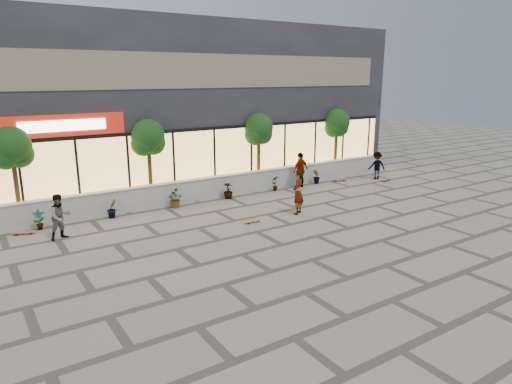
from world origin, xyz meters
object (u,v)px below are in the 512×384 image
skater_center (298,193)px  skateboard_right_near (340,180)px  tree_east (337,125)px  skater_right_far (377,166)px  tree_west (12,150)px  skater_right_near (301,170)px  skateboard_right_far (386,180)px  skateboard_left (23,233)px  skater_left (60,217)px  tree_midwest (148,140)px  tree_mideast (259,131)px  skateboard_center (252,221)px

skater_center → skateboard_right_near: 6.92m
tree_east → skater_right_far: tree_east is taller
tree_west → skater_right_near: tree_west is taller
skater_center → skateboard_right_far: skater_center is taller
tree_west → tree_east: bearing=0.0°
tree_west → skateboard_left: (-0.11, -1.50, -2.91)m
skater_center → skater_left: skater_center is taller
skater_left → skater_right_far: bearing=-14.1°
tree_midwest → skateboard_right_near: bearing=-8.1°
skateboard_right_far → skater_center: bearing=175.7°
skater_center → skater_right_far: size_ratio=1.20×
tree_mideast → skateboard_left: bearing=-172.6°
tree_midwest → skateboard_right_far: (12.73, -2.89, -2.91)m
skateboard_center → tree_west: bearing=146.2°
tree_east → skateboard_left: 17.42m
skater_center → skateboard_right_far: bearing=160.1°
tree_east → skateboard_left: (-17.11, -1.50, -2.91)m
tree_midwest → skater_left: 5.69m
tree_east → skateboard_right_far: size_ratio=4.75×
tree_west → tree_east: size_ratio=1.00×
tree_midwest → skateboard_center: 6.28m
skateboard_left → skateboard_right_near: 16.11m
skater_right_near → skateboard_right_near: size_ratio=2.31×
tree_west → skater_right_far: size_ratio=2.49×
skater_right_near → skateboard_left: 13.37m
skateboard_center → skateboard_right_near: (8.17, 3.56, 0.00)m
tree_west → tree_mideast: (11.50, 0.00, 0.00)m
tree_mideast → skateboard_right_far: 7.88m
tree_mideast → skater_right_near: 3.02m
skateboard_right_near → skater_center: bearing=-128.6°
skater_center → skateboard_left: size_ratio=2.31×
skater_right_near → skater_right_far: (4.91, -0.83, -0.15)m
skater_center → skateboard_left: skater_center is taller
tree_midwest → skateboard_right_far: 13.38m
skateboard_left → skateboard_right_near: size_ratio=1.01×
tree_east → skateboard_right_far: bearing=-66.9°
tree_east → skateboard_right_near: (-1.00, -1.50, -2.91)m
tree_midwest → skater_left: size_ratio=2.33×
tree_east → skateboard_right_far: (1.23, -2.89, -2.91)m
skateboard_center → skateboard_left: 8.69m
tree_midwest → skater_right_far: bearing=-10.0°
tree_mideast → skater_center: (-1.36, -5.08, -2.04)m
tree_midwest → skater_center: size_ratio=2.07×
skater_left → skateboard_right_near: 15.05m
skater_left → skateboard_right_near: skater_left is taller
skateboard_center → skateboard_right_far: bearing=10.8°
tree_midwest → tree_mideast: bearing=0.0°
tree_mideast → skateboard_right_near: (4.50, -1.50, -2.91)m
skater_right_near → skateboard_right_near: bearing=165.5°
tree_mideast → skater_right_far: bearing=-18.6°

